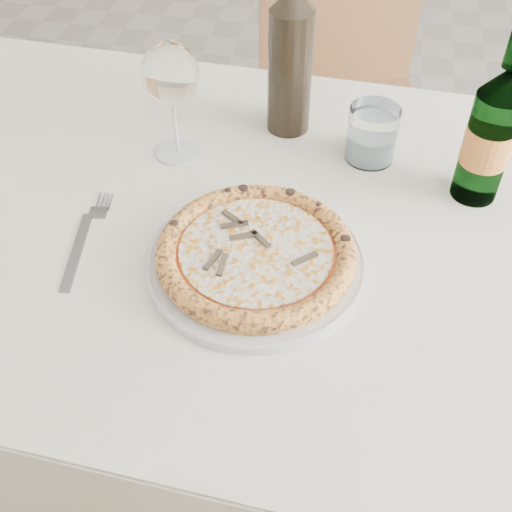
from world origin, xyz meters
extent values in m
cube|color=brown|center=(-0.21, 0.14, 0.73)|extent=(1.44, 0.87, 0.04)
cube|color=white|center=(-0.21, 0.14, 0.75)|extent=(1.51, 0.94, 0.01)
cube|color=white|center=(-0.21, 0.57, 0.64)|extent=(1.46, 0.01, 0.22)
cylinder|color=brown|center=(-0.85, 0.48, 0.35)|extent=(0.06, 0.06, 0.71)
cube|color=brown|center=(-0.14, 0.89, 0.45)|extent=(0.50, 0.50, 0.04)
cylinder|color=brown|center=(0.00, 1.11, 0.21)|extent=(0.04, 0.04, 0.43)
cylinder|color=brown|center=(0.07, 0.76, 0.21)|extent=(0.04, 0.04, 0.43)
cylinder|color=brown|center=(-0.36, 1.03, 0.21)|extent=(0.04, 0.04, 0.43)
cylinder|color=brown|center=(-0.28, 0.68, 0.21)|extent=(0.04, 0.04, 0.43)
cylinder|color=silver|center=(-0.21, 0.04, 0.76)|extent=(0.31, 0.31, 0.01)
torus|color=silver|center=(-0.21, 0.04, 0.77)|extent=(0.30, 0.30, 0.01)
cylinder|color=tan|center=(-0.21, 0.04, 0.78)|extent=(0.27, 0.27, 0.01)
torus|color=#CA8436|center=(-0.21, 0.04, 0.78)|extent=(0.27, 0.27, 0.03)
cylinder|color=#D75120|center=(-0.21, 0.04, 0.78)|extent=(0.23, 0.23, 0.00)
cylinder|color=white|center=(-0.21, 0.04, 0.79)|extent=(0.21, 0.21, 0.00)
cube|color=brown|center=(-0.18, 0.04, 0.79)|extent=(0.04, 0.01, 0.00)
cube|color=brown|center=(-0.18, 0.07, 0.79)|extent=(0.03, 0.04, 0.00)
cube|color=brown|center=(-0.22, 0.09, 0.79)|extent=(0.02, 0.04, 0.00)
cube|color=brown|center=(-0.24, 0.05, 0.79)|extent=(0.04, 0.02, 0.00)
cube|color=brown|center=(-0.25, 0.01, 0.79)|extent=(0.04, 0.02, 0.00)
cube|color=brown|center=(-0.22, -0.03, 0.79)|extent=(0.02, 0.04, 0.00)
cube|color=brown|center=(-0.18, 0.01, 0.79)|extent=(0.03, 0.04, 0.00)
cube|color=slate|center=(-0.46, 0.01, 0.76)|extent=(0.04, 0.16, 0.00)
cube|color=slate|center=(-0.46, 0.11, 0.76)|extent=(0.03, 0.03, 0.00)
cylinder|color=slate|center=(-0.47, 0.14, 0.76)|extent=(0.00, 0.04, 0.00)
cylinder|color=slate|center=(-0.47, 0.14, 0.76)|extent=(0.00, 0.04, 0.00)
cylinder|color=slate|center=(-0.46, 0.14, 0.76)|extent=(0.00, 0.04, 0.00)
cylinder|color=slate|center=(-0.45, 0.14, 0.76)|extent=(0.00, 0.04, 0.00)
cylinder|color=silver|center=(-0.38, 0.27, 0.76)|extent=(0.08, 0.08, 0.00)
cylinder|color=silver|center=(-0.38, 0.27, 0.81)|extent=(0.01, 0.01, 0.10)
ellipsoid|color=white|center=(-0.38, 0.27, 0.90)|extent=(0.09, 0.09, 0.10)
cylinder|color=white|center=(-0.07, 0.32, 0.80)|extent=(0.08, 0.08, 0.09)
cylinder|color=#B0D1EB|center=(-0.07, 0.32, 0.78)|extent=(0.07, 0.07, 0.04)
cylinder|color=#27542B|center=(0.10, 0.25, 0.84)|extent=(0.07, 0.07, 0.17)
cone|color=#27542B|center=(0.10, 0.25, 0.95)|extent=(0.07, 0.07, 0.04)
cylinder|color=gold|center=(0.10, 0.25, 0.85)|extent=(0.07, 0.07, 0.06)
cylinder|color=black|center=(-0.22, 0.38, 0.86)|extent=(0.07, 0.07, 0.21)
camera|label=1|loc=(-0.09, -0.57, 1.40)|focal=45.00mm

